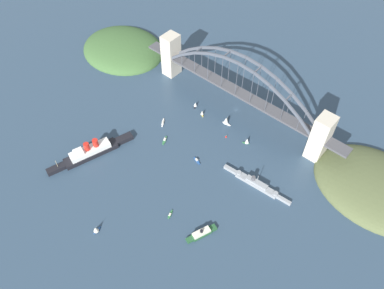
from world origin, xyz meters
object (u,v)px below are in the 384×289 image
small_boat_2 (165,140)px  ocean_liner (91,152)px  harbor_ferry_steamer (202,233)px  small_boat_3 (170,214)px  small_boat_8 (202,113)px  channel_marker_buoy (226,136)px  harbor_arch_bridge (238,91)px  naval_cruiser (256,184)px  small_boat_7 (163,123)px  small_boat_0 (226,120)px  small_boat_6 (195,105)px  small_boat_1 (197,160)px  seaplane_taxiing_near_bridge (254,102)px  small_boat_4 (96,229)px  small_boat_5 (247,141)px

small_boat_2 → ocean_liner: bearing=55.2°
harbor_ferry_steamer → small_boat_3: size_ratio=3.23×
small_boat_8 → channel_marker_buoy: small_boat_8 is taller
harbor_arch_bridge → channel_marker_buoy: 53.76m
naval_cruiser → small_boat_7: (130.31, -0.57, -2.00)m
harbor_arch_bridge → small_boat_0: bearing=100.1°
naval_cruiser → small_boat_6: naval_cruiser is taller
small_boat_1 → seaplane_taxiing_near_bridge: bearing=-88.1°
seaplane_taxiing_near_bridge → small_boat_0: small_boat_0 is taller
harbor_arch_bridge → channel_marker_buoy: harbor_arch_bridge is taller
harbor_ferry_steamer → channel_marker_buoy: harbor_ferry_steamer is taller
small_boat_7 → ocean_liner: bearing=72.9°
harbor_ferry_steamer → channel_marker_buoy: size_ratio=11.17×
naval_cruiser → seaplane_taxiing_near_bridge: (68.74, -95.70, -0.63)m
naval_cruiser → ocean_liner: bearing=28.0°
harbor_ferry_steamer → small_boat_2: (103.81, -60.11, -1.57)m
harbor_ferry_steamer → small_boat_1: 85.02m
seaplane_taxiing_near_bridge → naval_cruiser: bearing=125.7°
small_boat_6 → channel_marker_buoy: size_ratio=2.75×
small_boat_3 → channel_marker_buoy: (19.61, -112.98, 0.42)m
small_boat_6 → seaplane_taxiing_near_bridge: bearing=-135.2°
naval_cruiser → small_boat_4: size_ratio=8.59×
seaplane_taxiing_near_bridge → small_boat_1: seaplane_taxiing_near_bridge is taller
small_boat_2 → small_boat_4: (-28.11, 121.58, 3.12)m
naval_cruiser → harbor_ferry_steamer: size_ratio=2.51×
small_boat_0 → small_boat_4: small_boat_0 is taller
ocean_liner → small_boat_6: size_ratio=12.59×
small_boat_1 → channel_marker_buoy: channel_marker_buoy is taller
small_boat_7 → small_boat_8: size_ratio=1.52×
seaplane_taxiing_near_bridge → small_boat_7: 113.33m
small_boat_5 → small_boat_7: (91.15, 38.39, -3.35)m
naval_cruiser → channel_marker_buoy: naval_cruiser is taller
seaplane_taxiing_near_bridge → small_boat_4: (13.60, 234.63, 1.76)m
channel_marker_buoy → small_boat_0: bearing=-51.4°
small_boat_1 → small_boat_5: bearing=-115.3°
small_boat_5 → small_boat_6: (80.20, -6.43, -0.59)m
small_boat_2 → small_boat_7: 26.76m
seaplane_taxiing_near_bridge → small_boat_4: size_ratio=1.02×
small_boat_2 → small_boat_7: small_boat_2 is taller
harbor_ferry_steamer → small_boat_0: (68.16, -124.83, 2.91)m
small_boat_7 → channel_marker_buoy: bearing=-155.6°
ocean_liner → channel_marker_buoy: size_ratio=34.60×
harbor_arch_bridge → small_boat_1: size_ratio=25.80×
small_boat_2 → small_boat_5: bearing=-141.7°
small_boat_0 → small_boat_6: size_ratio=1.50×
naval_cruiser → small_boat_4: (82.33, 138.92, 1.13)m
small_boat_7 → channel_marker_buoy: (-68.22, -30.89, 0.31)m
small_boat_4 → small_boat_6: small_boat_4 is taller
naval_cruiser → small_boat_3: bearing=62.5°
small_boat_4 → small_boat_7: 147.55m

